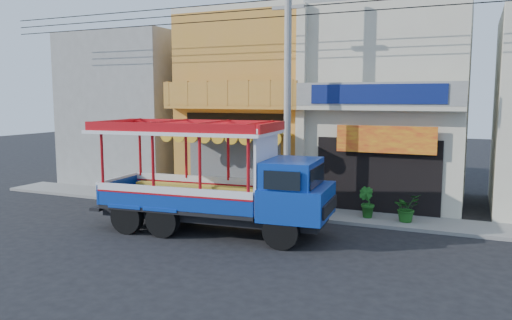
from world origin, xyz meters
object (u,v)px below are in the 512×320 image
at_px(utility_pole, 292,80).
at_px(potted_plant_a, 406,208).
at_px(songthaew_truck, 228,181).
at_px(green_sign, 182,189).
at_px(potted_plant_b, 367,202).

bearing_deg(utility_pole, potted_plant_a, 7.78).
height_order(songthaew_truck, potted_plant_a, songthaew_truck).
bearing_deg(green_sign, potted_plant_a, -0.92).
distance_m(green_sign, potted_plant_b, 7.83).
bearing_deg(green_sign, songthaew_truck, -41.99).
relative_size(utility_pole, potted_plant_b, 25.68).
bearing_deg(green_sign, potted_plant_b, -0.39).
relative_size(utility_pole, songthaew_truck, 3.50).
xyz_separation_m(utility_pole, potted_plant_b, (2.68, 0.65, -4.37)).
bearing_deg(potted_plant_b, potted_plant_a, -155.81).
relative_size(utility_pole, green_sign, 27.19).
height_order(utility_pole, potted_plant_b, utility_pole).
bearing_deg(potted_plant_a, green_sign, 127.07).
height_order(utility_pole, potted_plant_a, utility_pole).
xyz_separation_m(green_sign, potted_plant_b, (7.83, -0.05, 0.11)).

